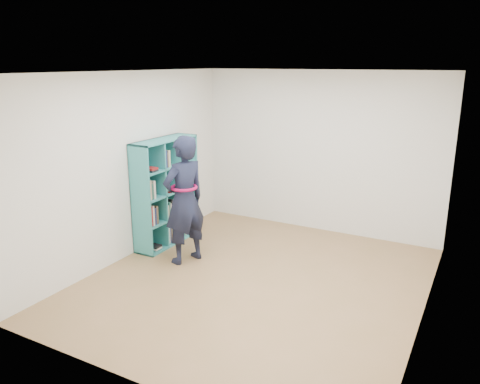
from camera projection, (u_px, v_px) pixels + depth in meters
The scene contains 9 objects.
floor at pixel (256, 281), 5.99m from camera, with size 4.50×4.50×0.00m, color olive.
ceiling at pixel (258, 72), 5.29m from camera, with size 4.50×4.50×0.00m, color white.
wall_left at pixel (129, 166), 6.56m from camera, with size 0.02×4.50×2.60m, color white.
wall_right at pixel (434, 207), 4.72m from camera, with size 0.02×4.50×2.60m, color white.
wall_back at pixel (319, 152), 7.54m from camera, with size 4.00×0.02×2.60m, color white.
wall_front at pixel (131, 245), 3.73m from camera, with size 4.00×0.02×2.60m, color white.
bookshelf at pixel (165, 193), 7.10m from camera, with size 0.35×1.21×1.62m.
person at pixel (184, 200), 6.38m from camera, with size 0.61×0.75×1.78m.
smartphone at pixel (183, 188), 6.52m from camera, with size 0.04×0.10×0.13m.
Camera 1 is at (2.42, -4.90, 2.72)m, focal length 35.00 mm.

